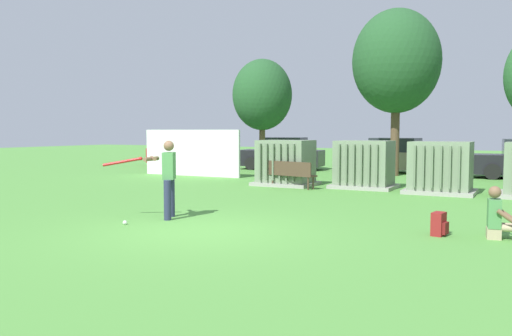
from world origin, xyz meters
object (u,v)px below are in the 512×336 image
at_px(seated_spectator, 500,218).
at_px(backpack, 439,224).
at_px(batter, 167,175).
at_px(transformer_mid_east, 440,168).
at_px(parked_car_right_of_center, 393,156).
at_px(transformer_west, 286,163).
at_px(park_bench, 291,173).
at_px(sports_ball, 125,223).
at_px(parked_car_left_of_center, 282,154).
at_px(transformer_mid_west, 364,165).
at_px(parked_car_leftmost, 188,152).

xyz_separation_m(seated_spectator, backpack, (-1.02, -0.21, -0.16)).
relative_size(batter, backpack, 3.95).
relative_size(transformer_mid_east, parked_car_right_of_center, 0.49).
bearing_deg(backpack, seated_spectator, 11.37).
xyz_separation_m(transformer_west, transformer_mid_east, (5.31, 0.00, 0.00)).
relative_size(park_bench, batter, 1.06).
bearing_deg(park_bench, seated_spectator, -41.47).
height_order(sports_ball, parked_car_left_of_center, parked_car_left_of_center).
bearing_deg(batter, transformer_mid_west, 75.60).
height_order(park_bench, seated_spectator, seated_spectator).
bearing_deg(sports_ball, transformer_west, 92.37).
xyz_separation_m(park_bench, seated_spectator, (6.80, -6.01, -0.16)).
height_order(transformer_mid_east, backpack, transformer_mid_east).
xyz_separation_m(sports_ball, parked_car_left_of_center, (-3.82, 15.98, 0.71)).
height_order(transformer_mid_east, batter, batter).
bearing_deg(backpack, batter, -172.25).
relative_size(transformer_mid_west, parked_car_left_of_center, 0.48).
bearing_deg(batter, sports_ball, -104.62).
height_order(backpack, parked_car_right_of_center, parked_car_right_of_center).
bearing_deg(park_bench, transformer_mid_west, 29.38).
xyz_separation_m(parked_car_leftmost, parked_car_right_of_center, (11.19, 0.70, 0.00)).
bearing_deg(seated_spectator, parked_car_left_of_center, 127.88).
relative_size(sports_ball, parked_car_left_of_center, 0.02).
xyz_separation_m(transformer_west, transformer_mid_west, (2.76, 0.41, 0.00)).
distance_m(parked_car_leftmost, parked_car_right_of_center, 11.21).
height_order(transformer_west, park_bench, transformer_west).
distance_m(batter, seated_spectator, 6.83).
distance_m(backpack, parked_car_leftmost, 20.93).
height_order(seated_spectator, parked_car_right_of_center, parked_car_right_of_center).
height_order(transformer_mid_east, sports_ball, transformer_mid_east).
relative_size(parked_car_leftmost, parked_car_right_of_center, 1.03).
distance_m(transformer_west, sports_ball, 8.92).
relative_size(park_bench, backpack, 4.19).
relative_size(transformer_mid_west, batter, 1.21).
height_order(park_bench, parked_car_leftmost, parked_car_leftmost).
distance_m(transformer_mid_east, seated_spectator, 7.15).
relative_size(backpack, parked_car_right_of_center, 0.10).
bearing_deg(parked_car_leftmost, park_bench, -38.73).
bearing_deg(parked_car_right_of_center, seated_spectator, -69.75).
distance_m(seated_spectator, parked_car_left_of_center, 17.65).
xyz_separation_m(park_bench, parked_car_left_of_center, (-4.03, 7.92, 0.22)).
bearing_deg(transformer_west, transformer_mid_east, 0.05).
xyz_separation_m(transformer_mid_west, backpack, (3.60, -7.44, -0.57)).
height_order(park_bench, sports_ball, park_bench).
bearing_deg(transformer_mid_west, backpack, -64.17).
distance_m(transformer_mid_east, parked_car_leftmost, 16.08).
height_order(transformer_mid_west, parked_car_right_of_center, same).
distance_m(transformer_west, backpack, 9.50).
bearing_deg(transformer_mid_west, transformer_west, -171.57).
xyz_separation_m(transformer_mid_west, parked_car_leftmost, (-11.92, 6.59, -0.04)).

